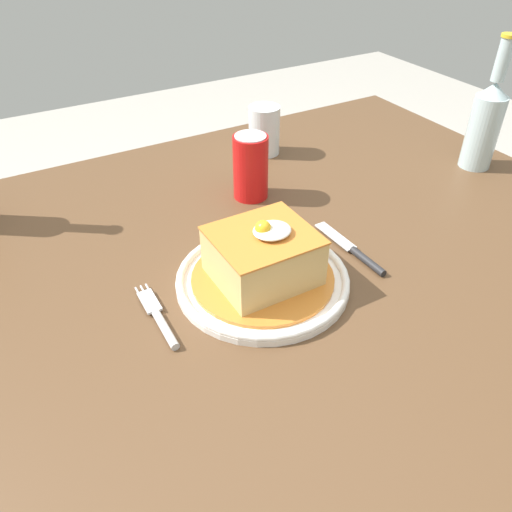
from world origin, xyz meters
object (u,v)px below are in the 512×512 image
(main_plate, at_px, (263,279))
(fork, at_px, (160,320))
(beer_bottle_clear, at_px, (486,121))
(knife, at_px, (358,254))
(soda_can, at_px, (251,167))
(drinking_glass, at_px, (264,133))

(main_plate, distance_m, fork, 0.17)
(beer_bottle_clear, bearing_deg, fork, -171.25)
(knife, bearing_deg, soda_can, 101.73)
(soda_can, xyz_separation_m, drinking_glass, (0.12, 0.15, -0.02))
(knife, distance_m, beer_bottle_clear, 0.45)
(main_plate, bearing_deg, soda_can, 64.37)
(main_plate, xyz_separation_m, drinking_glass, (0.24, 0.39, 0.04))
(soda_can, bearing_deg, beer_bottle_clear, -14.88)
(main_plate, relative_size, soda_can, 2.11)
(knife, distance_m, drinking_glass, 0.42)
(drinking_glass, bearing_deg, knife, -99.21)
(beer_bottle_clear, bearing_deg, main_plate, -169.04)
(main_plate, xyz_separation_m, fork, (-0.17, -0.00, -0.00))
(drinking_glass, bearing_deg, fork, -135.43)
(main_plate, bearing_deg, knife, -5.96)
(knife, xyz_separation_m, beer_bottle_clear, (0.42, 0.13, 0.09))
(main_plate, bearing_deg, drinking_glass, 59.08)
(fork, relative_size, soda_can, 1.14)
(fork, bearing_deg, beer_bottle_clear, 8.75)
(fork, xyz_separation_m, soda_can, (0.28, 0.24, 0.06))
(knife, distance_m, soda_can, 0.27)
(fork, bearing_deg, soda_can, 40.79)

